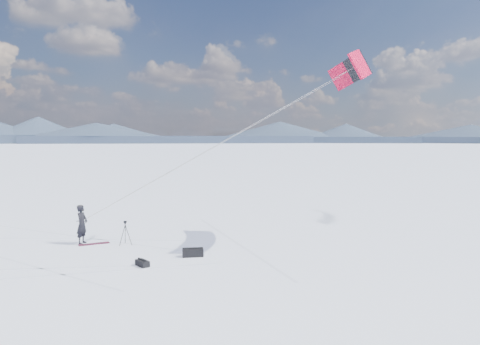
% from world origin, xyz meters
% --- Properties ---
extents(ground, '(1800.00, 1800.00, 0.00)m').
position_xyz_m(ground, '(0.00, 0.00, 0.00)').
color(ground, white).
extents(horizon_hills, '(704.00, 704.00, 8.60)m').
position_xyz_m(horizon_hills, '(-0.00, 0.00, 3.48)').
color(horizon_hills, '#172434').
rests_on(horizon_hills, ground).
extents(snow_tracks, '(14.76, 10.25, 0.01)m').
position_xyz_m(snow_tracks, '(-0.65, -0.35, 0.00)').
color(snow_tracks, silver).
rests_on(snow_tracks, ground).
extents(snowkiter, '(0.48, 0.71, 1.90)m').
position_xyz_m(snowkiter, '(-1.83, 1.67, 0.00)').
color(snowkiter, black).
rests_on(snowkiter, ground).
extents(snowboard, '(1.31, 1.09, 0.04)m').
position_xyz_m(snowboard, '(-1.22, 1.66, 0.02)').
color(snowboard, maroon).
rests_on(snowboard, ground).
extents(tripod, '(0.55, 0.61, 1.17)m').
position_xyz_m(tripod, '(0.33, 1.84, 0.75)').
color(tripod, black).
rests_on(tripod, ground).
extents(gear_bag_a, '(0.99, 0.69, 0.40)m').
position_xyz_m(gear_bag_a, '(4.12, 0.32, 0.18)').
color(gear_bag_a, black).
rests_on(gear_bag_a, ground).
extents(gear_bag_b, '(0.71, 0.66, 0.30)m').
position_xyz_m(gear_bag_b, '(2.55, -1.52, 0.13)').
color(gear_bag_b, black).
rests_on(gear_bag_b, ground).
extents(power_kite, '(13.88, 5.12, 8.02)m').
position_xyz_m(power_kite, '(10.93, 3.67, 8.32)').
color(power_kite, '#B5082A').
rests_on(power_kite, ground).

